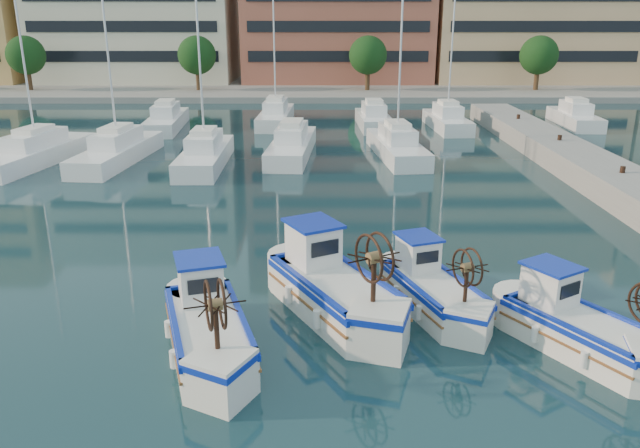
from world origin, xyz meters
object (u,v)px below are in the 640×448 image
(fishing_boat_b, at_px, (332,286))
(fishing_boat_c, at_px, (432,287))
(fishing_boat_a, at_px, (207,325))
(fishing_boat_d, at_px, (578,325))

(fishing_boat_b, distance_m, fishing_boat_c, 2.90)
(fishing_boat_a, relative_size, fishing_boat_c, 1.11)
(fishing_boat_b, bearing_deg, fishing_boat_a, -173.90)
(fishing_boat_b, height_order, fishing_boat_c, fishing_boat_b)
(fishing_boat_b, bearing_deg, fishing_boat_d, -47.23)
(fishing_boat_a, xyz_separation_m, fishing_boat_c, (6.07, 2.42, -0.07))
(fishing_boat_a, relative_size, fishing_boat_d, 1.08)
(fishing_boat_b, xyz_separation_m, fishing_boat_c, (2.89, 0.24, -0.16))
(fishing_boat_a, bearing_deg, fishing_boat_c, 4.42)
(fishing_boat_a, height_order, fishing_boat_c, fishing_boat_a)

